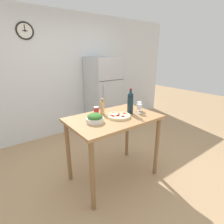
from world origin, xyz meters
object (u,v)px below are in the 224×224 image
Objects in this scene: refrigerator at (104,95)px; wine_bottle at (130,102)px; wine_glass_near at (139,107)px; pepper_mill at (102,106)px; salt_canister at (96,111)px; wine_glass_far at (139,105)px; homemade_pizza at (119,116)px; salad_bowl at (95,118)px.

refrigerator is 4.71× the size of wine_bottle.
wine_bottle is 2.65× the size of wine_glass_near.
refrigerator is at bearing 72.33° from wine_glass_near.
pepper_mill is 0.12m from salt_canister.
wine_glass_near is at bearing -134.37° from wine_glass_far.
refrigerator is at bearing 55.21° from pepper_mill.
refrigerator is 7.30× the size of pepper_mill.
homemade_pizza is at bearing -173.61° from wine_bottle.
wine_glass_far reaches higher than salt_canister.
pepper_mill is at bearing -124.79° from refrigerator.
pepper_mill is (-0.97, -1.40, 0.22)m from refrigerator.
homemade_pizza is at bearing -46.58° from salt_canister.
salt_canister is at bearing 163.87° from wine_glass_far.
wine_glass_far is at bearing 45.63° from wine_glass_near.
wine_glass_far is (0.09, 0.09, 0.00)m from wine_glass_near.
wine_glass_far is (0.19, 0.02, -0.07)m from wine_bottle.
homemade_pizza is (-0.33, 0.05, -0.08)m from wine_glass_near.
salad_bowl is (-0.25, -0.21, -0.06)m from pepper_mill.
wine_glass_near is 0.35m from homemade_pizza.
wine_bottle reaches higher than pepper_mill.
refrigerator is 1.78m from wine_glass_near.
wine_glass_far reaches higher than salad_bowl.
wine_glass_near is at bearing -33.47° from wine_bottle.
refrigerator is 2.02m from salad_bowl.
wine_glass_far is 1.04× the size of salt_canister.
wine_bottle is 0.39m from pepper_mill.
refrigerator reaches higher than pepper_mill.
refrigerator is 12.97× the size of salt_canister.
wine_bottle is at bearing 6.39° from homemade_pizza.
wine_glass_far is at bearing -16.13° from salt_canister.
refrigerator reaches higher than salt_canister.
wine_glass_near is 0.52m from pepper_mill.
wine_glass_near reaches higher than homemade_pizza.
pepper_mill is at bearing 39.86° from salad_bowl.
pepper_mill reaches higher than homemade_pizza.
wine_glass_far is 0.61× the size of salad_bowl.
wine_glass_far is 0.77m from salad_bowl.
homemade_pizza is at bearing -67.71° from pepper_mill.
pepper_mill is 1.78× the size of salt_canister.
refrigerator reaches higher than homemade_pizza.
homemade_pizza is at bearing 172.00° from wine_glass_near.
salad_bowl is 0.70× the size of homemade_pizza.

